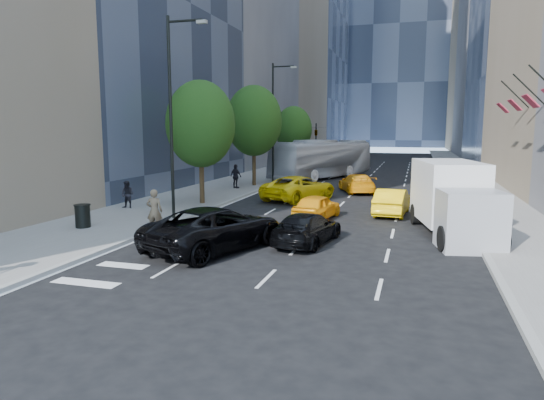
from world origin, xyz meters
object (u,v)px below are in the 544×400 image
(black_sedan_lincoln, at_px, (216,228))
(city_bus, at_px, (323,159))
(box_truck, at_px, (453,199))
(trash_can, at_px, (83,216))
(black_sedan_mercedes, at_px, (307,228))
(skateboarder, at_px, (155,214))

(black_sedan_lincoln, height_order, city_bus, city_bus)
(city_bus, xyz_separation_m, box_truck, (10.21, -23.42, -0.19))
(city_bus, bearing_deg, trash_can, -79.66)
(black_sedan_mercedes, distance_m, city_bus, 27.11)
(skateboarder, relative_size, black_sedan_lincoln, 0.32)
(skateboarder, height_order, trash_can, skateboarder)
(trash_can, bearing_deg, city_bus, 77.19)
(skateboarder, distance_m, trash_can, 3.78)
(black_sedan_lincoln, relative_size, trash_can, 5.97)
(box_truck, bearing_deg, skateboarder, -175.07)
(skateboarder, distance_m, black_sedan_lincoln, 3.93)
(black_sedan_lincoln, xyz_separation_m, black_sedan_mercedes, (3.20, 2.00, -0.21))
(city_bus, bearing_deg, box_truck, -43.30)
(black_sedan_mercedes, xyz_separation_m, city_bus, (-4.40, 26.72, 1.19))
(black_sedan_lincoln, height_order, box_truck, box_truck)
(black_sedan_mercedes, height_order, trash_can, black_sedan_mercedes)
(skateboarder, bearing_deg, trash_can, -13.72)
(trash_can, bearing_deg, black_sedan_lincoln, -12.10)
(city_bus, distance_m, trash_can, 27.86)
(city_bus, distance_m, box_truck, 25.55)
(skateboarder, xyz_separation_m, black_sedan_lincoln, (3.60, -1.58, -0.12))
(black_sedan_mercedes, bearing_deg, city_bus, -71.76)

